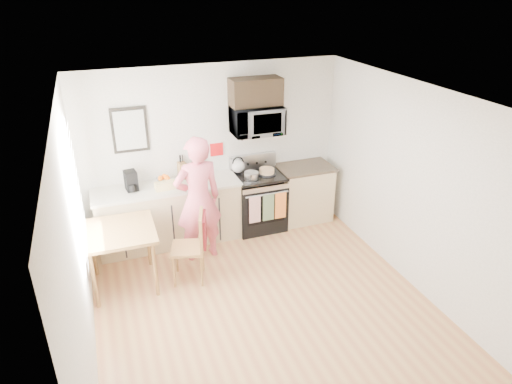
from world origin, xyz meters
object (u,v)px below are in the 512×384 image
object	(u,v)px
person	(198,200)
chair	(198,237)
microwave	(257,120)
dining_table	(120,236)
cake	(267,171)
range	(259,202)

from	to	relation	value
person	chair	distance (m)	0.62
person	microwave	bearing A→B (deg)	-155.26
microwave	dining_table	bearing A→B (deg)	-156.43
person	dining_table	size ratio (longest dim) A/B	2.07
chair	cake	world-z (taller)	cake
range	microwave	xyz separation A→B (m)	(-0.00, 0.10, 1.32)
cake	range	bearing A→B (deg)	164.35
range	cake	world-z (taller)	range
dining_table	range	bearing A→B (deg)	21.23
cake	microwave	bearing A→B (deg)	130.73
range	microwave	size ratio (longest dim) A/B	1.53
range	dining_table	world-z (taller)	range
microwave	chair	distance (m)	2.04
range	microwave	world-z (taller)	microwave
dining_table	cake	size ratio (longest dim) A/B	3.14
microwave	chair	xyz separation A→B (m)	(-1.24, -1.16, -1.12)
microwave	dining_table	size ratio (longest dim) A/B	0.86
dining_table	person	bearing A→B (deg)	16.54
person	dining_table	bearing A→B (deg)	11.31
microwave	chair	world-z (taller)	microwave
range	chair	distance (m)	1.64
microwave	cake	bearing A→B (deg)	-49.27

